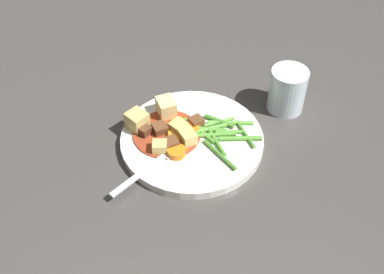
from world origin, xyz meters
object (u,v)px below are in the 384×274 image
dinner_plate (192,140)px  potato_chunk_0 (178,128)px  potato_chunk_2 (187,137)px  meat_chunk_2 (196,123)px  carrot_slice_0 (178,124)px  carrot_slice_3 (190,128)px  meat_chunk_3 (160,129)px  water_glass (287,90)px  carrot_slice_1 (177,152)px  meat_chunk_0 (145,131)px  carrot_slice_2 (177,137)px  potato_chunk_1 (166,107)px  potato_chunk_3 (137,121)px  potato_chunk_4 (160,147)px  fork (154,163)px  meat_chunk_1 (170,144)px

dinner_plate → potato_chunk_0: (0.02, -0.01, 0.02)m
potato_chunk_2 → meat_chunk_2: potato_chunk_2 is taller
carrot_slice_0 → carrot_slice_3: (-0.02, 0.01, 0.00)m
meat_chunk_3 → water_glass: (-0.24, -0.07, 0.02)m
carrot_slice_0 → carrot_slice_1: (0.00, 0.07, -0.00)m
meat_chunk_0 → meat_chunk_2: 0.09m
carrot_slice_2 → potato_chunk_2: size_ratio=1.03×
carrot_slice_2 → potato_chunk_0: 0.02m
potato_chunk_1 → potato_chunk_2: 0.08m
potato_chunk_1 → meat_chunk_3: bearing=75.9°
meat_chunk_0 → carrot_slice_3: bearing=-175.1°
potato_chunk_3 → meat_chunk_0: potato_chunk_3 is taller
potato_chunk_2 → potato_chunk_4: (0.05, 0.02, -0.00)m
carrot_slice_2 → fork: size_ratio=0.23×
potato_chunk_3 → water_glass: 0.29m
meat_chunk_1 → carrot_slice_1: bearing=123.5°
potato_chunk_1 → fork: (0.02, 0.12, -0.02)m
carrot_slice_1 → carrot_slice_2: bearing=-92.5°
meat_chunk_1 → carrot_slice_0: bearing=-105.8°
fork → carrot_slice_3: bearing=-129.5°
carrot_slice_0 → meat_chunk_0: 0.06m
carrot_slice_1 → meat_chunk_2: meat_chunk_2 is taller
dinner_plate → carrot_slice_3: (0.00, -0.02, 0.01)m
potato_chunk_4 → carrot_slice_0: bearing=-118.5°
potato_chunk_0 → fork: 0.09m
carrot_slice_2 → potato_chunk_2: potato_chunk_2 is taller
potato_chunk_4 → meat_chunk_2: 0.09m
potato_chunk_0 → potato_chunk_1: bearing=-66.0°
carrot_slice_1 → carrot_slice_2: 0.04m
potato_chunk_1 → potato_chunk_2: (-0.04, 0.07, -0.00)m
carrot_slice_3 → meat_chunk_2: 0.02m
carrot_slice_1 → meat_chunk_1: bearing=-56.5°
meat_chunk_2 → potato_chunk_4: bearing=41.7°
carrot_slice_3 → potato_chunk_3: size_ratio=0.78×
carrot_slice_0 → potato_chunk_3: 0.07m
meat_chunk_3 → potato_chunk_1: bearing=-104.1°
meat_chunk_3 → meat_chunk_0: bearing=11.2°
potato_chunk_2 → meat_chunk_1: (0.03, 0.01, -0.00)m
dinner_plate → meat_chunk_2: bearing=-108.2°
potato_chunk_1 → water_glass: water_glass is taller
carrot_slice_0 → potato_chunk_0: bearing=90.6°
carrot_slice_0 → potato_chunk_0: potato_chunk_0 is taller
meat_chunk_0 → potato_chunk_0: bearing=-175.6°
potato_chunk_2 → water_glass: (-0.19, -0.10, 0.01)m
meat_chunk_0 → carrot_slice_2: bearing=166.2°
potato_chunk_1 → meat_chunk_2: (-0.05, 0.03, -0.01)m
carrot_slice_1 → meat_chunk_2: 0.08m
potato_chunk_2 → meat_chunk_3: 0.06m
carrot_slice_1 → dinner_plate: bearing=-125.1°
meat_chunk_3 → potato_chunk_2: bearing=150.6°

